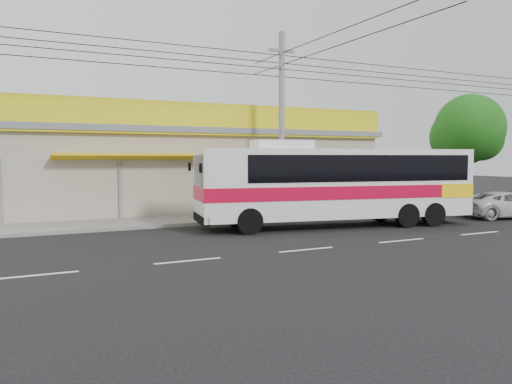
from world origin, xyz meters
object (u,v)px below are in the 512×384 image
(utility_pole, at_px, (282,65))
(tree_near, at_px, (472,131))
(coach_bus, at_px, (340,181))
(white_car, at_px, (507,205))
(tree_far, at_px, (461,139))

(utility_pole, bearing_deg, tree_near, -1.80)
(utility_pole, bearing_deg, coach_bus, -78.25)
(coach_bus, relative_size, white_car, 2.64)
(coach_bus, xyz_separation_m, tree_near, (11.90, 3.42, 2.58))
(utility_pole, xyz_separation_m, tree_far, (14.48, 1.96, -3.28))
(tree_far, bearing_deg, tree_near, -127.09)
(coach_bus, relative_size, utility_pole, 0.36)
(coach_bus, height_order, white_car, coach_bus)
(white_car, distance_m, tree_far, 8.95)
(utility_pole, relative_size, tree_far, 5.49)
(coach_bus, height_order, tree_near, tree_near)
(coach_bus, distance_m, white_car, 9.37)
(tree_near, distance_m, tree_far, 2.98)
(utility_pole, relative_size, tree_near, 5.05)
(coach_bus, xyz_separation_m, tree_far, (13.68, 5.78, 2.21))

